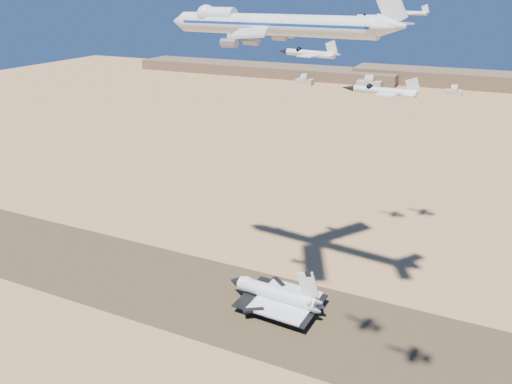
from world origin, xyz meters
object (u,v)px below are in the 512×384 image
at_px(carrier_747, 265,24).
at_px(chase_jet_a, 309,53).
at_px(chase_jet_c, 371,17).
at_px(crew_c, 282,323).
at_px(shuttle, 276,295).
at_px(chase_jet_d, 410,13).
at_px(chase_jet_b, 383,91).
at_px(crew_a, 286,320).
at_px(crew_b, 291,319).

bearing_deg(carrier_747, chase_jet_a, -50.73).
bearing_deg(chase_jet_c, crew_c, -90.27).
relative_size(carrier_747, chase_jet_a, 5.57).
height_order(shuttle, carrier_747, carrier_747).
distance_m(crew_c, chase_jet_d, 130.63).
distance_m(chase_jet_b, chase_jet_c, 110.08).
height_order(crew_a, crew_b, crew_b).
height_order(crew_c, chase_jet_d, chase_jet_d).
bearing_deg(crew_b, crew_a, 84.96).
xyz_separation_m(crew_a, crew_b, (1.56, 1.49, 0.14)).
distance_m(shuttle, crew_c, 12.54).
relative_size(crew_b, chase_jet_d, 0.11).
height_order(chase_jet_c, chase_jet_d, chase_jet_d).
distance_m(shuttle, carrier_747, 96.84).
bearing_deg(chase_jet_d, carrier_747, -112.11).
bearing_deg(chase_jet_c, chase_jet_a, -79.35).
bearing_deg(crew_a, crew_c, 152.16).
xyz_separation_m(crew_c, chase_jet_a, (16.00, -28.61, 96.95)).
bearing_deg(crew_a, chase_jet_c, -25.03).
bearing_deg(carrier_747, crew_c, -46.09).
relative_size(crew_a, crew_c, 0.88).
distance_m(carrier_747, chase_jet_c, 53.83).
xyz_separation_m(crew_a, chase_jet_c, (6.74, 67.90, 100.66)).
relative_size(crew_c, chase_jet_a, 0.12).
relative_size(shuttle, chase_jet_b, 2.42).
xyz_separation_m(chase_jet_b, chase_jet_d, (-14.03, 115.28, 10.54)).
relative_size(crew_a, chase_jet_c, 0.11).
bearing_deg(shuttle, chase_jet_b, -44.78).
bearing_deg(shuttle, crew_b, -31.59).
relative_size(crew_b, chase_jet_c, 0.13).
xyz_separation_m(carrier_747, chase_jet_d, (37.60, 57.05, 2.26)).
distance_m(crew_c, chase_jet_a, 102.34).
relative_size(crew_b, crew_c, 1.03).
bearing_deg(chase_jet_b, crew_a, 136.17).
bearing_deg(shuttle, crew_a, -43.49).
bearing_deg(crew_c, chase_jet_c, -47.01).
height_order(crew_b, chase_jet_b, chase_jet_b).
height_order(carrier_747, crew_b, carrier_747).
distance_m(crew_a, chase_jet_b, 104.80).
bearing_deg(chase_jet_c, carrier_747, -111.36).
bearing_deg(crew_c, crew_b, -67.88).
relative_size(crew_a, crew_b, 0.86).
bearing_deg(crew_c, shuttle, -6.95).
xyz_separation_m(crew_b, chase_jet_b, (32.49, -39.83, 91.26)).
bearing_deg(chase_jet_a, crew_a, 131.86).
xyz_separation_m(shuttle, crew_b, (8.58, -6.00, -4.08)).
bearing_deg(shuttle, crew_c, -52.35).
distance_m(shuttle, crew_b, 11.24).
xyz_separation_m(shuttle, carrier_747, (-10.55, 12.40, 95.47)).
distance_m(shuttle, chase_jet_d, 122.90).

